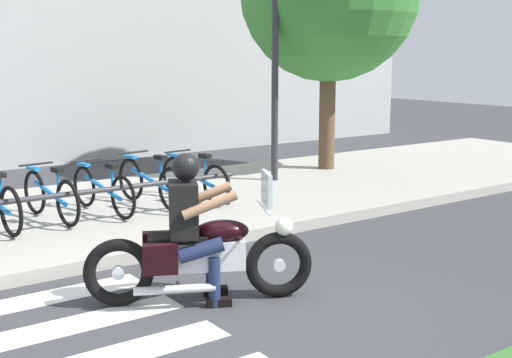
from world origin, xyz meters
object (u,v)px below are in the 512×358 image
Objects in this scene: motorcycle at (201,255)px; bicycle_3 at (50,196)px; street_lamp at (275,39)px; bicycle_6 at (194,178)px; bicycle_4 at (103,190)px; rider at (192,217)px; bike_rack at (65,197)px; bicycle_5 at (150,183)px.

motorcycle reaches higher than bicycle_3.
street_lamp is (4.22, 0.63, 2.11)m from bicycle_3.
bicycle_6 is (1.93, 3.41, 0.02)m from motorcycle.
bicycle_3 is 4.76m from street_lamp.
bicycle_4 is 4.13m from street_lamp.
bicycle_3 is 0.96× the size of bicycle_4.
motorcycle reaches higher than bicycle_6.
rider is at bearing -98.74° from bicycle_4.
bicycle_4 is (0.52, 3.37, -0.35)m from rider.
bicycle_4 is at bearing 0.06° from bicycle_3.
rider reaches higher than bike_rack.
street_lamp reaches higher than bicycle_6.
motorcycle is 1.19× the size of bicycle_5.
bicycle_6 is at bearing 0.01° from bicycle_3.
bicycle_6 is 2.29m from bike_rack.
rider is at bearing -120.64° from bicycle_6.
motorcycle is 1.23× the size of bicycle_4.
bicycle_6 is at bearing -162.48° from street_lamp.
rider is 3.93m from bicycle_6.
rider is 2.84m from bike_rack.
motorcycle reaches higher than bicycle_5.
bicycle_5 reaches higher than bicycle_6.
bicycle_6 is at bearing -0.01° from bicycle_4.
bicycle_6 is at bearing 60.49° from motorcycle.
rider is 0.34× the size of street_lamp.
street_lamp reaches higher than motorcycle.
bicycle_4 is 0.33× the size of bike_rack.
motorcycle is at bearing -97.54° from bicycle_4.
bike_rack is 4.83m from street_lamp.
bicycle_5 reaches higher than bike_rack.
motorcycle is 3.44m from bicycle_4.
bicycle_5 reaches higher than bicycle_4.
bike_rack is (-0.29, 2.85, 0.11)m from motorcycle.
motorcycle is 1.39× the size of rider.
bicycle_5 reaches higher than bicycle_3.
street_lamp is (2.75, 0.63, 2.10)m from bicycle_5.
bicycle_5 is 3.51m from street_lamp.
bicycle_4 is 1.48m from bicycle_6.
bicycle_5 is 0.74m from bicycle_6.
street_lamp reaches higher than rider.
rider reaches higher than bicycle_3.
street_lamp is at bearing 17.52° from bicycle_6.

